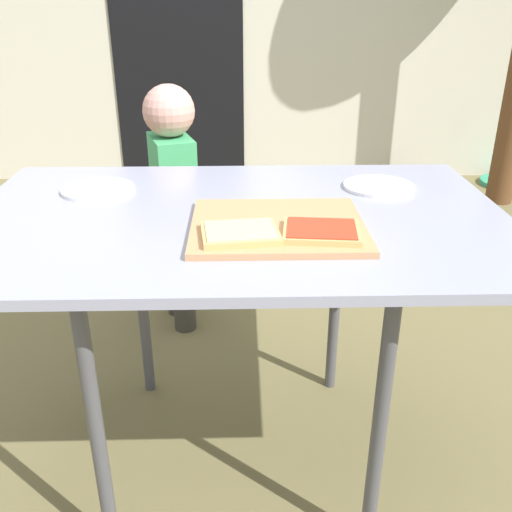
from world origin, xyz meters
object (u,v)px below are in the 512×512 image
object	(u,v)px
pizza_slice_near_left	(240,233)
garden_hose_coil	(510,183)
cutting_board	(278,226)
dining_table	(237,236)
plate_white_left	(98,189)
child_left	(174,191)
plate_white_right	(379,186)
pizza_slice_near_right	(322,231)

from	to	relation	value
pizza_slice_near_left	garden_hose_coil	world-z (taller)	pizza_slice_near_left
cutting_board	garden_hose_coil	size ratio (longest dim) A/B	0.96
dining_table	cutting_board	bearing A→B (deg)	-47.98
plate_white_left	garden_hose_coil	size ratio (longest dim) A/B	0.48
child_left	garden_hose_coil	size ratio (longest dim) A/B	2.36
plate_white_left	child_left	world-z (taller)	child_left
plate_white_left	child_left	bearing A→B (deg)	77.52
plate_white_right	child_left	world-z (taller)	child_left
dining_table	plate_white_right	size ratio (longest dim) A/B	6.79
cutting_board	child_left	world-z (taller)	child_left
child_left	cutting_board	bearing A→B (deg)	-68.80
child_left	garden_hose_coil	world-z (taller)	child_left
pizza_slice_near_right	pizza_slice_near_left	xyz separation A→B (m)	(-0.18, -0.00, 0.00)
plate_white_right	child_left	size ratio (longest dim) A/B	0.20
pizza_slice_near_right	pizza_slice_near_left	distance (m)	0.18
cutting_board	plate_white_left	xyz separation A→B (m)	(-0.47, 0.29, -0.00)
pizza_slice_near_right	child_left	bearing A→B (deg)	114.41
garden_hose_coil	dining_table	bearing A→B (deg)	-127.17
cutting_board	plate_white_right	bearing A→B (deg)	44.41
dining_table	pizza_slice_near_left	distance (m)	0.20
cutting_board	plate_white_right	size ratio (longest dim) A/B	2.01
plate_white_right	pizza_slice_near_right	bearing A→B (deg)	-119.84
dining_table	plate_white_right	world-z (taller)	plate_white_right
cutting_board	plate_white_left	bearing A→B (deg)	148.72
cutting_board	plate_white_left	size ratio (longest dim) A/B	2.01
plate_white_left	garden_hose_coil	world-z (taller)	plate_white_left
garden_hose_coil	child_left	bearing A→B (deg)	-140.71
plate_white_left	child_left	size ratio (longest dim) A/B	0.20
plate_white_right	child_left	xyz separation A→B (m)	(-0.64, 0.59, -0.21)
child_left	garden_hose_coil	bearing A→B (deg)	39.29
pizza_slice_near_left	plate_white_left	size ratio (longest dim) A/B	0.91
pizza_slice_near_left	plate_white_right	distance (m)	0.53
dining_table	pizza_slice_near_left	size ratio (longest dim) A/B	7.45
pizza_slice_near_right	garden_hose_coil	world-z (taller)	pizza_slice_near_right
pizza_slice_near_left	child_left	world-z (taller)	child_left
cutting_board	garden_hose_coil	xyz separation A→B (m)	(1.87, 2.69, -0.76)
pizza_slice_near_left	plate_white_right	world-z (taller)	pizza_slice_near_left
pizza_slice_near_right	plate_white_right	size ratio (longest dim) A/B	0.91
pizza_slice_near_right	plate_white_left	size ratio (longest dim) A/B	0.91
pizza_slice_near_left	plate_white_left	world-z (taller)	pizza_slice_near_left
cutting_board	pizza_slice_near_right	world-z (taller)	pizza_slice_near_right
plate_white_left	child_left	xyz separation A→B (m)	(0.13, 0.60, -0.21)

